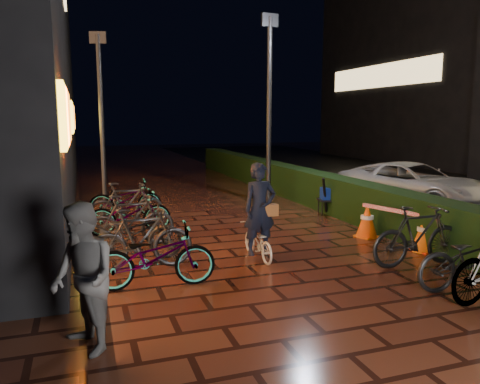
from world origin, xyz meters
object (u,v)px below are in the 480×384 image
object	(u,v)px
bystander_person	(83,279)
cart_assembly	(328,195)
cyclist	(259,224)
traffic_barrier	(394,226)
van	(413,184)

from	to	relation	value
bystander_person	cart_assembly	world-z (taller)	bystander_person
bystander_person	cyclist	size ratio (longest dim) A/B	0.94
bystander_person	cart_assembly	bearing A→B (deg)	110.85
bystander_person	traffic_barrier	xyz separation A→B (m)	(6.10, 2.71, -0.48)
bystander_person	van	distance (m)	11.23
van	cart_assembly	bearing A→B (deg)	169.48
van	cart_assembly	world-z (taller)	van
van	cart_assembly	xyz separation A→B (m)	(-3.09, -0.47, -0.10)
van	traffic_barrier	size ratio (longest dim) A/B	2.50
bystander_person	cyclist	xyz separation A→B (m)	(3.06, 2.59, -0.18)
cyclist	cart_assembly	size ratio (longest dim) A/B	1.70
van	traffic_barrier	bearing A→B (deg)	-152.27
cart_assembly	cyclist	bearing A→B (deg)	-135.63
bystander_person	cyclist	bearing A→B (deg)	108.69
traffic_barrier	cart_assembly	xyz separation A→B (m)	(0.17, 3.02, 0.17)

